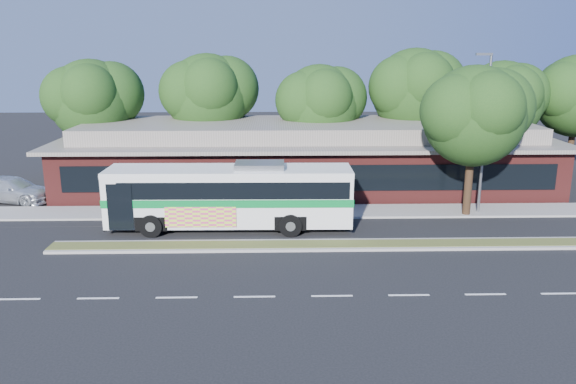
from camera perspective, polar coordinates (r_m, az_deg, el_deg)
name	(u,v)px	position (r m, az deg, el deg)	size (l,w,h in m)	color
ground	(321,251)	(26.76, 3.41, -5.99)	(120.00, 120.00, 0.00)	black
median_strip	(320,245)	(27.30, 3.31, -5.40)	(26.00, 1.10, 0.15)	#505C27
sidewalk	(312,212)	(32.80, 2.50, -1.99)	(44.00, 2.60, 0.12)	gray
parking_lot	(28,198)	(39.51, -24.93, -0.59)	(14.00, 12.00, 0.01)	black
plaza_building	(306,156)	(38.72, 1.89, 3.70)	(33.20, 11.20, 4.45)	#571D1B
lamp_post	(484,129)	(33.44, 19.32, 6.02)	(0.93, 0.18, 9.07)	slate
tree_bg_a	(98,99)	(42.14, -18.72, 8.97)	(6.47, 5.80, 8.63)	black
tree_bg_b	(214,93)	(41.49, -7.55, 9.90)	(6.69, 6.00, 9.00)	black
tree_bg_c	(325,102)	(40.46, 3.77, 9.10)	(6.24, 5.60, 8.26)	black
tree_bg_d	(420,89)	(42.59, 13.29, 10.13)	(6.91, 6.20, 9.37)	black
tree_bg_e	(506,100)	(43.58, 21.28, 8.74)	(6.47, 5.80, 8.50)	black
transit_bus	(231,192)	(29.52, -5.83, -0.03)	(12.80, 3.13, 3.58)	silver
sedan	(12,190)	(38.91, -26.23, 0.21)	(2.15, 5.29, 1.54)	silver
sidewalk_tree	(480,113)	(32.86, 18.97, 7.57)	(6.18, 5.54, 8.48)	black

